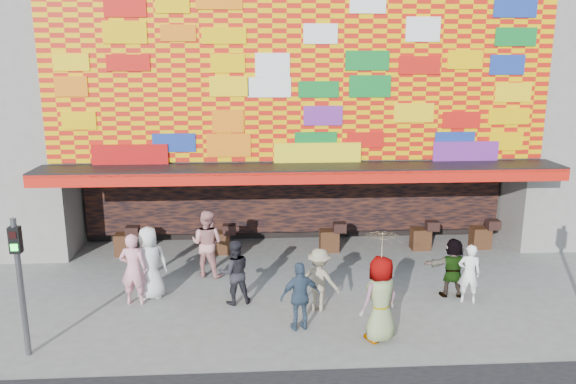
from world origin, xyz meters
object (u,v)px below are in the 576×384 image
at_px(ped_e, 300,296).
at_px(ped_f, 453,267).
at_px(ped_b, 133,269).
at_px(ped_c, 234,272).
at_px(ped_g, 380,299).
at_px(ped_i, 207,243).
at_px(parasol, 382,250).
at_px(ped_d, 319,280).
at_px(ped_a, 149,263).
at_px(ped_h, 469,274).
at_px(signal_left, 19,272).

bearing_deg(ped_e, ped_f, -172.58).
distance_m(ped_b, ped_c, 2.55).
xyz_separation_m(ped_c, ped_g, (3.26, -2.11, 0.13)).
bearing_deg(ped_i, ped_e, 145.49).
bearing_deg(parasol, ped_f, 42.46).
relative_size(ped_d, ped_e, 0.98).
distance_m(ped_f, ped_i, 6.75).
xyz_separation_m(ped_c, ped_d, (2.09, -0.52, -0.04)).
relative_size(ped_a, ped_e, 1.18).
bearing_deg(ped_c, ped_d, 153.00).
distance_m(ped_g, parasol, 1.13).
height_order(ped_b, ped_g, ped_g).
bearing_deg(ped_h, parasol, 47.87).
bearing_deg(ped_i, ped_d, 160.89).
relative_size(ped_f, parasol, 0.90).
xyz_separation_m(signal_left, ped_a, (2.08, 2.76, -0.90)).
bearing_deg(signal_left, ped_e, 7.80).
bearing_deg(ped_f, ped_g, 46.17).
height_order(ped_g, ped_i, ped_i).
relative_size(ped_h, ped_i, 0.79).
xyz_separation_m(ped_c, ped_e, (1.55, -1.51, -0.03)).
relative_size(ped_f, ped_h, 1.02).
relative_size(signal_left, ped_i, 1.54).
bearing_deg(ped_h, signal_left, 25.10).
bearing_deg(signal_left, ped_f, 13.60).
distance_m(signal_left, ped_b, 3.13).
relative_size(ped_a, parasol, 1.09).
xyz_separation_m(ped_a, ped_f, (7.87, -0.35, -0.17)).
height_order(ped_e, ped_h, ped_e).
height_order(signal_left, ped_f, signal_left).
xyz_separation_m(ped_c, parasol, (3.26, -2.11, 1.27)).
xyz_separation_m(signal_left, ped_b, (1.74, 2.43, -0.93)).
relative_size(ped_e, ped_f, 1.03).
relative_size(signal_left, parasol, 1.70).
bearing_deg(ped_d, ped_a, 14.18).
bearing_deg(ped_i, ped_g, 156.16).
xyz_separation_m(signal_left, ped_f, (9.95, 2.41, -1.07)).
xyz_separation_m(ped_d, ped_e, (-0.54, -0.99, 0.02)).
distance_m(signal_left, ped_i, 5.52).
distance_m(signal_left, ped_g, 7.59).
distance_m(ped_b, ped_d, 4.68).
xyz_separation_m(ped_c, ped_h, (5.95, -0.30, -0.06)).
height_order(ped_d, ped_g, ped_g).
height_order(ped_h, parasol, parasol).
bearing_deg(ped_h, ped_d, 17.33).
xyz_separation_m(signal_left, parasol, (7.54, 0.20, 0.25)).
bearing_deg(ped_a, parasol, 135.50).
relative_size(ped_g, parasol, 1.10).
relative_size(ped_f, ped_i, 0.81).
distance_m(signal_left, ped_c, 4.97).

